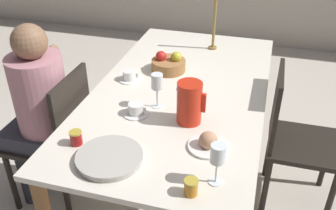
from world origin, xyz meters
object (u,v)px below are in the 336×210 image
(person_seated, at_px, (37,104))
(serving_tray, at_px, (110,158))
(teacup_near_person, at_px, (136,110))
(jam_jar_red, at_px, (76,137))
(jam_jar_amber, at_px, (191,186))
(wine_glass_water, at_px, (157,83))
(chair_person_side, at_px, (58,136))
(red_pitcher, at_px, (189,102))
(candlestick_tall, at_px, (214,26))
(bread_plate, at_px, (208,143))
(wine_glass_juice, at_px, (218,156))
(teacup_across, at_px, (130,76))
(fruit_bowl, at_px, (169,64))
(chair_opposite, at_px, (293,137))

(person_seated, xyz_separation_m, serving_tray, (0.63, -0.40, 0.06))
(teacup_near_person, bearing_deg, jam_jar_red, -119.48)
(jam_jar_amber, bearing_deg, wine_glass_water, 118.54)
(chair_person_side, height_order, teacup_near_person, chair_person_side)
(red_pitcher, xyz_separation_m, candlestick_tall, (-0.05, 0.97, 0.06))
(candlestick_tall, bearing_deg, person_seated, -131.19)
(jam_jar_red, bearing_deg, person_seated, 142.54)
(red_pitcher, distance_m, bread_plate, 0.25)
(wine_glass_water, height_order, bread_plate, wine_glass_water)
(wine_glass_water, height_order, wine_glass_juice, wine_glass_water)
(teacup_across, bearing_deg, jam_jar_red, -90.94)
(chair_person_side, distance_m, red_pitcher, 0.89)
(serving_tray, height_order, jam_jar_amber, jam_jar_amber)
(serving_tray, bearing_deg, chair_person_side, 142.59)
(candlestick_tall, bearing_deg, chair_person_side, -128.59)
(fruit_bowl, bearing_deg, chair_opposite, -9.61)
(chair_person_side, height_order, fruit_bowl, chair_person_side)
(chair_opposite, height_order, wine_glass_juice, wine_glass_juice)
(wine_glass_juice, distance_m, jam_jar_amber, 0.16)
(teacup_across, bearing_deg, fruit_bowl, 44.61)
(red_pitcher, bearing_deg, chair_person_side, 178.81)
(chair_person_side, bearing_deg, candlestick_tall, -38.59)
(jam_jar_red, distance_m, candlestick_tall, 1.36)
(person_seated, height_order, candlestick_tall, person_seated)
(chair_person_side, xyz_separation_m, person_seated, (-0.09, -0.01, 0.22))
(red_pitcher, height_order, wine_glass_juice, red_pitcher)
(serving_tray, bearing_deg, person_seated, 147.56)
(bread_plate, height_order, fruit_bowl, fruit_bowl)
(chair_person_side, bearing_deg, red_pitcher, -91.19)
(wine_glass_juice, bearing_deg, bread_plate, 108.55)
(chair_person_side, bearing_deg, wine_glass_juice, -112.67)
(bread_plate, relative_size, jam_jar_red, 2.69)
(teacup_near_person, bearing_deg, fruit_bowl, 87.52)
(wine_glass_water, bearing_deg, bread_plate, -40.36)
(wine_glass_water, relative_size, jam_jar_amber, 2.83)
(jam_jar_red, relative_size, candlestick_tall, 0.17)
(teacup_near_person, distance_m, candlestick_tall, 1.01)
(jam_jar_amber, bearing_deg, bread_plate, 88.12)
(red_pitcher, relative_size, fruit_bowl, 1.02)
(red_pitcher, bearing_deg, jam_jar_amber, -75.97)
(teacup_near_person, relative_size, jam_jar_red, 2.01)
(wine_glass_juice, bearing_deg, chair_person_side, 157.33)
(chair_opposite, xyz_separation_m, jam_jar_red, (-1.02, -0.72, 0.31))
(fruit_bowl, height_order, candlestick_tall, candlestick_tall)
(teacup_near_person, distance_m, fruit_bowl, 0.54)
(teacup_near_person, bearing_deg, chair_person_side, 177.19)
(chair_person_side, height_order, serving_tray, chair_person_side)
(red_pitcher, height_order, wine_glass_water, red_pitcher)
(wine_glass_water, bearing_deg, wine_glass_juice, -51.02)
(wine_glass_water, relative_size, candlestick_tall, 0.47)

